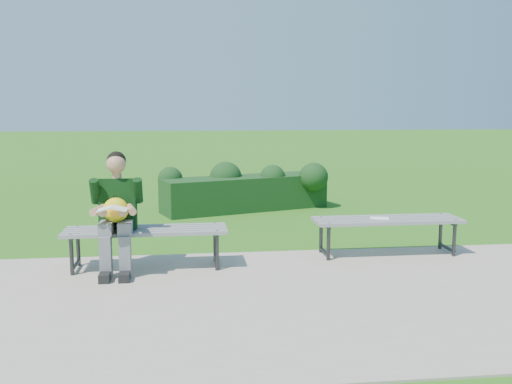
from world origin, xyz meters
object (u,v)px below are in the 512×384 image
Objects in this scene: hedge at (247,189)px; paper_sheet at (379,218)px; bench_left at (146,233)px; bench_right at (387,223)px; seated_boy at (117,209)px.

hedge reaches higher than paper_sheet.
hedge is 3.66m from paper_sheet.
paper_sheet is at bearing 5.27° from bench_left.
paper_sheet is (-0.10, 0.00, 0.06)m from bench_right.
bench_right is 0.12m from paper_sheet.
bench_right is 1.37× the size of seated_boy.
bench_left and bench_right have the same top height.
bench_left is 1.37× the size of seated_boy.
bench_right is 3.22m from seated_boy.
bench_left is at bearing -112.43° from hedge.
bench_left reaches higher than paper_sheet.
paper_sheet is (1.27, -3.43, 0.10)m from hedge.
hedge is at bearing 111.75° from bench_right.
seated_boy is at bearing -115.70° from hedge.
hedge reaches higher than bench_left.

